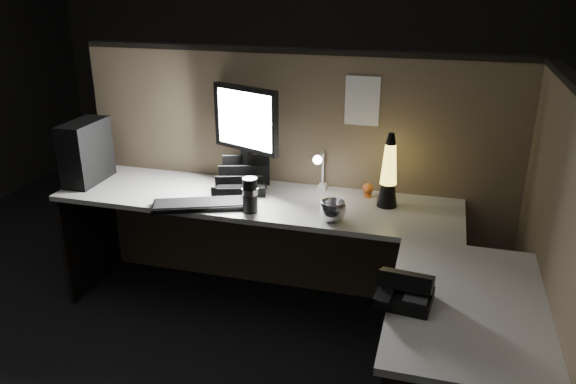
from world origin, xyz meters
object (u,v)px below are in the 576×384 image
(lava_lamp, at_px, (389,176))
(pc_tower, at_px, (86,152))
(keyboard, at_px, (200,205))
(monitor, at_px, (246,127))
(desk_phone, at_px, (404,290))

(lava_lamp, bearing_deg, pc_tower, -176.77)
(pc_tower, xyz_separation_m, lava_lamp, (1.80, 0.10, -0.02))
(lava_lamp, bearing_deg, keyboard, -163.29)
(monitor, bearing_deg, keyboard, -86.81)
(monitor, height_order, lava_lamp, monitor)
(monitor, xyz_separation_m, keyboard, (-0.14, -0.38, -0.35))
(pc_tower, distance_m, desk_phone, 2.16)
(pc_tower, distance_m, monitor, 0.99)
(lava_lamp, distance_m, desk_phone, 0.98)
(lava_lamp, bearing_deg, monitor, 174.04)
(pc_tower, xyz_separation_m, monitor, (0.96, 0.19, 0.17))
(pc_tower, distance_m, keyboard, 0.86)
(monitor, relative_size, lava_lamp, 1.45)
(monitor, distance_m, keyboard, 0.54)
(pc_tower, height_order, keyboard, pc_tower)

